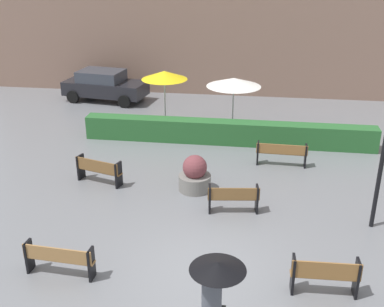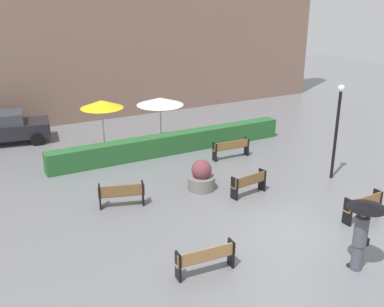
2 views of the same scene
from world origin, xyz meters
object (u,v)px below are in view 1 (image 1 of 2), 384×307
object	(u,v)px
pedestrian_with_umbrella	(214,292)
lamp_post	(384,149)
patio_umbrella_white	(234,82)
bench_near_left	(59,258)
bench_far_left	(99,169)
patio_umbrella_yellow	(164,75)
bench_back_row	(282,152)
parked_car	(105,85)
bench_near_right	(325,274)
bench_mid_center	(233,197)
planter_pot	(195,175)

from	to	relation	value
pedestrian_with_umbrella	lamp_post	distance (m)	6.57
pedestrian_with_umbrella	patio_umbrella_white	size ratio (longest dim) A/B	0.87
bench_near_left	bench_far_left	bearing A→B (deg)	97.49
patio_umbrella_white	patio_umbrella_yellow	bearing A→B (deg)	-178.82
patio_umbrella_white	bench_back_row	bearing A→B (deg)	-59.78
parked_car	bench_near_right	bearing A→B (deg)	-55.92
bench_mid_center	patio_umbrella_yellow	bearing A→B (deg)	115.99
bench_mid_center	planter_pot	world-z (taller)	planter_pot
bench_back_row	bench_near_right	size ratio (longest dim) A/B	1.19
bench_far_left	bench_back_row	bearing A→B (deg)	20.65
bench_near_right	lamp_post	size ratio (longest dim) A/B	0.40
lamp_post	parked_car	bearing A→B (deg)	135.74
bench_far_left	bench_near_left	size ratio (longest dim) A/B	0.95
planter_pot	patio_umbrella_white	distance (m)	5.99
bench_mid_center	lamp_post	xyz separation A→B (m)	(3.93, -0.24, 1.87)
patio_umbrella_yellow	patio_umbrella_white	world-z (taller)	patio_umbrella_yellow
bench_mid_center	patio_umbrella_white	distance (m)	7.20
pedestrian_with_umbrella	lamp_post	size ratio (longest dim) A/B	0.52
lamp_post	bench_near_right	bearing A→B (deg)	-117.91
bench_mid_center	lamp_post	size ratio (longest dim) A/B	0.40
bench_near_left	bench_back_row	bearing A→B (deg)	53.01
bench_mid_center	patio_umbrella_white	world-z (taller)	patio_umbrella_white
bench_near_left	patio_umbrella_white	xyz separation A→B (m)	(3.45, 10.58, 1.67)
parked_car	patio_umbrella_yellow	bearing A→B (deg)	-43.87
bench_back_row	patio_umbrella_yellow	distance (m)	6.20
planter_pot	bench_back_row	bearing A→B (deg)	39.18
bench_far_left	lamp_post	world-z (taller)	lamp_post
planter_pot	patio_umbrella_white	xyz separation A→B (m)	(0.86, 5.70, 1.65)
bench_near_right	lamp_post	world-z (taller)	lamp_post
bench_far_left	parked_car	world-z (taller)	parked_car
lamp_post	parked_car	distance (m)	15.75
bench_far_left	bench_mid_center	distance (m)	4.74
bench_near_left	bench_mid_center	size ratio (longest dim) A/B	1.12
planter_pot	bench_near_right	bearing A→B (deg)	-52.81
bench_far_left	patio_umbrella_white	distance (m)	7.19
pedestrian_with_umbrella	planter_pot	distance (m)	6.83
lamp_post	parked_car	size ratio (longest dim) A/B	0.87
patio_umbrella_white	planter_pot	bearing A→B (deg)	-98.61
bench_near_left	bench_near_right	bearing A→B (deg)	1.67
bench_near_left	bench_mid_center	world-z (taller)	bench_mid_center
bench_near_right	bench_mid_center	world-z (taller)	bench_near_right
bench_near_left	bench_mid_center	distance (m)	5.31
bench_near_left	patio_umbrella_white	world-z (taller)	patio_umbrella_white
bench_far_left	patio_umbrella_yellow	world-z (taller)	patio_umbrella_yellow
patio_umbrella_white	pedestrian_with_umbrella	bearing A→B (deg)	-88.14
bench_back_row	bench_near_right	distance (m)	7.05
bench_near_right	patio_umbrella_white	size ratio (longest dim) A/B	0.65
bench_back_row	pedestrian_with_umbrella	world-z (taller)	pedestrian_with_umbrella
planter_pot	bench_far_left	bearing A→B (deg)	179.56
lamp_post	bench_far_left	bearing A→B (deg)	169.58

